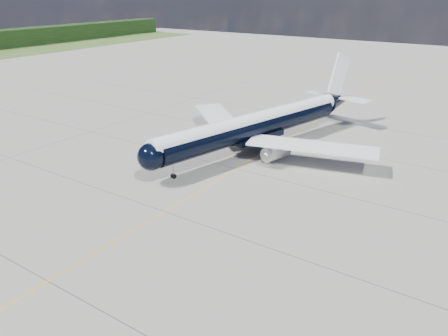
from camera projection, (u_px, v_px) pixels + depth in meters
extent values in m
plane|color=gray|center=(254.00, 158.00, 63.96)|extent=(320.00, 320.00, 0.00)
cube|color=#DEA40B|center=(236.00, 169.00, 60.12)|extent=(0.16, 160.00, 0.01)
cylinder|color=black|center=(255.00, 127.00, 65.04)|extent=(11.72, 34.61, 3.48)
sphere|color=black|center=(151.00, 157.00, 53.65)|extent=(4.21, 4.21, 3.48)
cone|color=black|center=(338.00, 100.00, 78.22)|extent=(4.91, 7.06, 3.48)
cylinder|color=white|center=(255.00, 122.00, 64.71)|extent=(11.42, 36.20, 2.71)
cube|color=black|center=(150.00, 153.00, 53.34)|extent=(2.40, 1.59, 0.50)
cube|color=white|center=(219.00, 118.00, 72.78)|extent=(16.14, 15.14, 0.29)
cube|color=white|center=(312.00, 146.00, 59.65)|extent=(18.16, 8.73, 0.29)
cube|color=black|center=(254.00, 135.00, 65.53)|extent=(5.93, 9.81, 0.92)
cylinder|color=#B6B6BD|center=(219.00, 133.00, 68.68)|extent=(3.00, 4.58, 2.05)
cylinder|color=#B6B6BD|center=(276.00, 152.00, 60.56)|extent=(3.00, 4.58, 2.05)
sphere|color=gray|center=(210.00, 135.00, 67.49)|extent=(1.22, 1.22, 1.01)
sphere|color=gray|center=(267.00, 155.00, 59.36)|extent=(1.22, 1.22, 1.01)
cube|color=white|center=(220.00, 128.00, 68.54)|extent=(0.90, 2.89, 1.01)
cube|color=white|center=(277.00, 147.00, 60.41)|extent=(0.90, 2.89, 1.01)
cube|color=white|center=(339.00, 74.00, 76.15)|extent=(1.68, 5.71, 7.81)
cube|color=white|center=(338.00, 96.00, 77.94)|extent=(12.26, 5.70, 0.20)
cylinder|color=gray|center=(173.00, 170.00, 56.67)|extent=(0.20, 0.20, 1.92)
cylinder|color=black|center=(173.00, 176.00, 57.12)|extent=(0.31, 0.66, 0.64)
cylinder|color=black|center=(174.00, 176.00, 56.87)|extent=(0.31, 0.66, 0.64)
cylinder|color=gray|center=(247.00, 137.00, 68.90)|extent=(0.29, 0.29, 1.74)
cylinder|color=gray|center=(275.00, 146.00, 64.90)|extent=(0.29, 0.29, 1.74)
cylinder|color=black|center=(244.00, 142.00, 68.86)|extent=(0.64, 1.08, 1.01)
cylinder|color=black|center=(249.00, 141.00, 69.49)|extent=(0.64, 1.08, 1.01)
cylinder|color=black|center=(272.00, 152.00, 64.86)|extent=(0.64, 1.08, 1.01)
cylinder|color=black|center=(277.00, 150.00, 65.49)|extent=(0.64, 1.08, 1.01)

